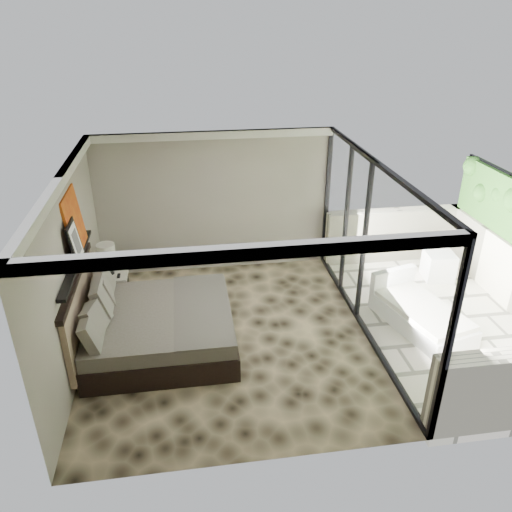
{
  "coord_description": "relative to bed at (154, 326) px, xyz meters",
  "views": [
    {
      "loc": [
        -0.55,
        -6.63,
        4.8
      ],
      "look_at": [
        0.5,
        0.4,
        1.25
      ],
      "focal_mm": 35.0,
      "sensor_mm": 36.0,
      "label": 1
    }
  ],
  "objects": [
    {
      "name": "lounger",
      "position": [
        4.36,
        -0.06,
        -0.16
      ],
      "size": [
        1.3,
        1.92,
        0.69
      ],
      "rotation": [
        0.0,
        0.0,
        0.26
      ],
      "color": "white",
      "rests_on": "terrace_slab"
    },
    {
      "name": "table_lamp",
      "position": [
        -0.82,
        1.57,
        0.52
      ],
      "size": [
        0.32,
        0.32,
        0.58
      ],
      "color": "black",
      "rests_on": "nightstand"
    },
    {
      "name": "floor",
      "position": [
        1.17,
        0.03,
        -0.37
      ],
      "size": [
        5.0,
        5.0,
        0.0
      ],
      "primitive_type": "plane",
      "color": "black",
      "rests_on": "ground"
    },
    {
      "name": "terrace_slab",
      "position": [
        4.92,
        0.03,
        -0.43
      ],
      "size": [
        3.0,
        5.0,
        0.12
      ],
      "primitive_type": "cube",
      "color": "beige",
      "rests_on": "ground"
    },
    {
      "name": "left_wall",
      "position": [
        -1.07,
        0.03,
        1.03
      ],
      "size": [
        0.02,
        5.0,
        2.8
      ],
      "primitive_type": "cube",
      "color": "gray",
      "rests_on": "floor"
    },
    {
      "name": "framed_print",
      "position": [
        -0.97,
        0.11,
        1.45
      ],
      "size": [
        0.11,
        0.5,
        0.6
      ],
      "primitive_type": "cube",
      "rotation": [
        0.0,
        -0.14,
        0.0
      ],
      "color": "black",
      "rests_on": "picture_ledge"
    },
    {
      "name": "picture_ledge",
      "position": [
        -1.01,
        0.13,
        1.13
      ],
      "size": [
        0.12,
        2.2,
        0.05
      ],
      "primitive_type": "cube",
      "color": "black",
      "rests_on": "left_wall"
    },
    {
      "name": "back_wall",
      "position": [
        1.17,
        2.52,
        1.03
      ],
      "size": [
        4.5,
        0.02,
        2.8
      ],
      "primitive_type": "cube",
      "color": "gray",
      "rests_on": "floor"
    },
    {
      "name": "ceiling",
      "position": [
        1.17,
        0.03,
        2.42
      ],
      "size": [
        4.5,
        5.0,
        0.02
      ],
      "primitive_type": "cube",
      "color": "silver",
      "rests_on": "back_wall"
    },
    {
      "name": "nightstand",
      "position": [
        -0.77,
        1.54,
        -0.11
      ],
      "size": [
        0.61,
        0.61,
        0.53
      ],
      "primitive_type": "cube",
      "rotation": [
        0.0,
        0.0,
        0.16
      ],
      "color": "black",
      "rests_on": "floor"
    },
    {
      "name": "bed",
      "position": [
        0.0,
        0.0,
        0.0
      ],
      "size": [
        2.3,
        2.22,
        1.27
      ],
      "color": "black",
      "rests_on": "floor"
    },
    {
      "name": "ottoman",
      "position": [
        5.44,
        1.43,
        -0.1
      ],
      "size": [
        0.6,
        0.6,
        0.54
      ],
      "primitive_type": "cube",
      "rotation": [
        0.0,
        0.0,
        -0.13
      ],
      "color": "white",
      "rests_on": "terrace_slab"
    },
    {
      "name": "glass_wall",
      "position": [
        3.42,
        0.03,
        1.03
      ],
      "size": [
        0.08,
        5.0,
        2.8
      ],
      "primitive_type": "cube",
      "color": "white",
      "rests_on": "floor"
    },
    {
      "name": "abstract_canvas",
      "position": [
        -1.02,
        0.5,
        1.6
      ],
      "size": [
        0.13,
        0.9,
        0.9
      ],
      "primitive_type": "cube",
      "rotation": [
        0.0,
        -0.1,
        0.0
      ],
      "color": "#9E130D",
      "rests_on": "picture_ledge"
    }
  ]
}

